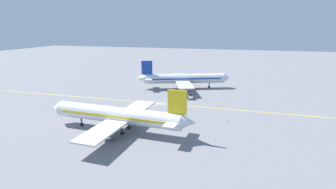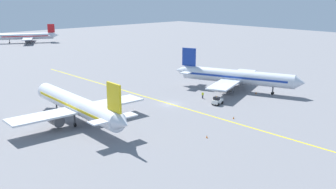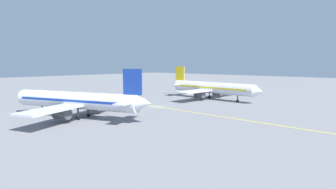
{
  "view_description": "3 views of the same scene",
  "coord_description": "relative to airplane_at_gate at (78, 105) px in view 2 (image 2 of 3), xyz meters",
  "views": [
    {
      "loc": [
        -72.95,
        -23.46,
        22.94
      ],
      "look_at": [
        2.21,
        -1.82,
        2.46
      ],
      "focal_mm": 28.0,
      "sensor_mm": 36.0,
      "label": 1
    },
    {
      "loc": [
        -61.07,
        -64.88,
        25.38
      ],
      "look_at": [
        -1.73,
        -1.11,
        2.82
      ],
      "focal_mm": 42.0,
      "sensor_mm": 36.0,
      "label": 2
    },
    {
      "loc": [
        49.9,
        49.34,
        11.54
      ],
      "look_at": [
        -3.88,
        0.81,
        3.05
      ],
      "focal_mm": 28.0,
      "sensor_mm": 36.0,
      "label": 3
    }
  ],
  "objects": [
    {
      "name": "traffic_cone_mid_apron",
      "position": [
        45.87,
        -10.61,
        -3.43
      ],
      "size": [
        0.32,
        0.32,
        0.55
      ],
      "primitive_type": "cone",
      "color": "orange",
      "rests_on": "ground"
    },
    {
      "name": "baggage_tug_white",
      "position": [
        30.93,
        -10.16,
        -2.81
      ],
      "size": [
        3.24,
        2.25,
        2.11
      ],
      "color": "white",
      "rests_on": "ground"
    },
    {
      "name": "traffic_cone_near_nose",
      "position": [
        12.59,
        -23.16,
        -3.43
      ],
      "size": [
        0.32,
        0.32,
        0.55
      ],
      "primitive_type": "cone",
      "color": "orange",
      "rests_on": "ground"
    },
    {
      "name": "airplane_at_gate",
      "position": [
        0.0,
        0.0,
        0.0
      ],
      "size": [
        28.22,
        35.51,
        10.6
      ],
      "color": "silver",
      "rests_on": "ground"
    },
    {
      "name": "ground_crew_worker",
      "position": [
        32.49,
        -4.11,
        -2.8
      ],
      "size": [
        0.28,
        0.57,
        1.68
      ],
      "color": "#23232D",
      "rests_on": "ground"
    },
    {
      "name": "airplane_distant_taxiing",
      "position": [
        48.86,
        134.41,
        -0.37
      ],
      "size": [
        29.43,
        24.4,
        9.54
      ],
      "color": "silver",
      "rests_on": "ground"
    },
    {
      "name": "ground_plane",
      "position": [
        23.12,
        -2.29,
        -3.71
      ],
      "size": [
        400.0,
        400.0,
        0.0
      ],
      "primitive_type": "plane",
      "color": "slate"
    },
    {
      "name": "traffic_cone_by_wingtip",
      "position": [
        25.05,
        -19.51,
        -3.43
      ],
      "size": [
        0.32,
        0.32,
        0.55
      ],
      "primitive_type": "cone",
      "color": "orange",
      "rests_on": "ground"
    },
    {
      "name": "apron_yellow_centreline",
      "position": [
        23.12,
        -2.29,
        -3.71
      ],
      "size": [
        0.84,
        120.0,
        0.01
      ],
      "primitive_type": "cube",
      "rotation": [
        0.0,
        0.0,
        0.0
      ],
      "color": "yellow",
      "rests_on": "ground"
    },
    {
      "name": "airplane_adjacent_stand",
      "position": [
        45.0,
        -4.43,
        0.0
      ],
      "size": [
        28.06,
        34.31,
        10.6
      ],
      "color": "silver",
      "rests_on": "ground"
    }
  ]
}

